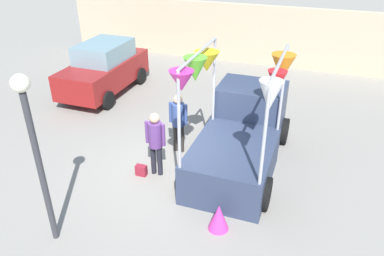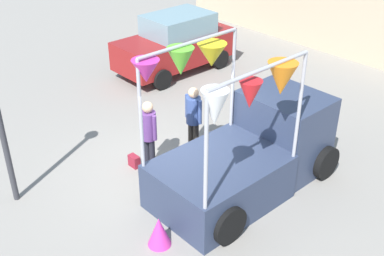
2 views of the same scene
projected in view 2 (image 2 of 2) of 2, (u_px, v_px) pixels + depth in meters
The scene contains 7 objects.
ground_plane at pixel (171, 171), 10.92m from camera, with size 60.00×60.00×0.00m, color gray.
vendor_truck at pixel (253, 147), 10.12m from camera, with size 2.45×4.13×3.24m.
parked_car at pixel (176, 43), 15.60m from camera, with size 1.88×4.00×1.88m.
person_customer at pixel (149, 130), 10.47m from camera, with size 0.53×0.34×1.72m.
person_vendor at pixel (193, 114), 11.11m from camera, with size 0.53×0.34×1.71m.
handbag at pixel (134, 161), 11.03m from camera, with size 0.28×0.16×0.28m, color maroon.
folded_kite_bundle_magenta at pixel (159, 231), 8.73m from camera, with size 0.44×0.44×0.60m, color #D83399.
Camera 2 is at (7.00, -5.69, 6.25)m, focal length 45.00 mm.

